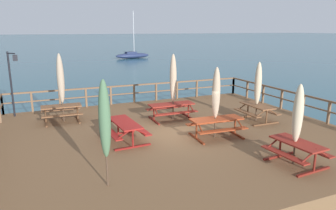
# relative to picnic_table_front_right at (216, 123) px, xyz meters

# --- Properties ---
(ground_plane) EXTENTS (600.00, 600.00, 0.00)m
(ground_plane) POSITION_rel_picnic_table_front_right_xyz_m (-1.28, 1.03, -1.17)
(ground_plane) COLOR #2D5B6B
(wooden_deck) EXTENTS (14.15, 12.41, 0.60)m
(wooden_deck) POSITION_rel_picnic_table_front_right_xyz_m (-1.28, 1.03, -0.86)
(wooden_deck) COLOR brown
(wooden_deck) RESTS_ON ground
(railing_waterside_far) EXTENTS (13.95, 0.10, 1.09)m
(railing_waterside_far) POSITION_rel_picnic_table_front_right_xyz_m (-1.28, 7.08, 0.16)
(railing_waterside_far) COLOR brown
(railing_waterside_far) RESTS_ON wooden_deck
(railing_side_right) EXTENTS (0.10, 12.21, 1.09)m
(railing_side_right) POSITION_rel_picnic_table_front_right_xyz_m (5.64, 1.03, 0.17)
(railing_side_right) COLOR brown
(railing_side_right) RESTS_ON wooden_deck
(picnic_table_front_right) EXTENTS (2.17, 1.51, 0.78)m
(picnic_table_front_right) POSITION_rel_picnic_table_front_right_xyz_m (0.00, 0.00, 0.00)
(picnic_table_front_right) COLOR #993819
(picnic_table_front_right) RESTS_ON wooden_deck
(picnic_table_back_right) EXTENTS (1.54, 2.17, 0.78)m
(picnic_table_back_right) POSITION_rel_picnic_table_front_right_xyz_m (-3.51, 0.97, -0.00)
(picnic_table_back_right) COLOR maroon
(picnic_table_back_right) RESTS_ON wooden_deck
(picnic_table_mid_centre) EXTENTS (1.81, 1.43, 0.78)m
(picnic_table_mid_centre) POSITION_rel_picnic_table_front_right_xyz_m (-5.55, 4.68, -0.01)
(picnic_table_mid_centre) COLOR brown
(picnic_table_mid_centre) RESTS_ON wooden_deck
(picnic_table_front_left) EXTENTS (2.18, 1.43, 0.78)m
(picnic_table_front_left) POSITION_rel_picnic_table_front_right_xyz_m (-0.64, 3.03, 0.00)
(picnic_table_front_left) COLOR maroon
(picnic_table_front_left) RESTS_ON wooden_deck
(picnic_table_mid_left) EXTENTS (1.41, 1.75, 0.78)m
(picnic_table_mid_left) POSITION_rel_picnic_table_front_right_xyz_m (2.98, 1.23, -0.01)
(picnic_table_mid_left) COLOR brown
(picnic_table_mid_left) RESTS_ON wooden_deck
(picnic_table_back_left) EXTENTS (1.52, 1.82, 0.78)m
(picnic_table_back_left) POSITION_rel_picnic_table_front_right_xyz_m (0.96, -3.31, -0.01)
(picnic_table_back_left) COLOR maroon
(picnic_table_back_left) RESTS_ON wooden_deck
(patio_umbrella_tall_back_left) EXTENTS (0.32, 0.32, 2.83)m
(patio_umbrella_tall_back_left) POSITION_rel_picnic_table_front_right_xyz_m (-0.06, -0.00, 1.24)
(patio_umbrella_tall_back_left) COLOR #4C3828
(patio_umbrella_tall_back_left) RESTS_ON wooden_deck
(patio_umbrella_tall_front) EXTENTS (0.32, 0.32, 3.00)m
(patio_umbrella_tall_front) POSITION_rel_picnic_table_front_right_xyz_m (-4.92, -2.35, 1.34)
(patio_umbrella_tall_front) COLOR #4C3828
(patio_umbrella_tall_front) RESTS_ON wooden_deck
(patio_umbrella_short_front) EXTENTS (0.32, 0.32, 3.18)m
(patio_umbrella_short_front) POSITION_rel_picnic_table_front_right_xyz_m (-5.47, 4.65, 1.46)
(patio_umbrella_short_front) COLOR #4C3828
(patio_umbrella_short_front) RESTS_ON wooden_deck
(patio_umbrella_tall_mid_right) EXTENTS (0.32, 0.32, 3.13)m
(patio_umbrella_tall_mid_right) POSITION_rel_picnic_table_front_right_xyz_m (-0.59, 2.97, 1.43)
(patio_umbrella_tall_mid_right) COLOR #4C3828
(patio_umbrella_tall_mid_right) RESTS_ON wooden_deck
(patio_umbrella_tall_mid_left) EXTENTS (0.32, 0.32, 2.79)m
(patio_umbrella_tall_mid_left) POSITION_rel_picnic_table_front_right_xyz_m (2.96, 1.26, 1.21)
(patio_umbrella_tall_mid_left) COLOR #4C3828
(patio_umbrella_tall_mid_left) RESTS_ON wooden_deck
(patio_umbrella_short_mid) EXTENTS (0.32, 0.32, 2.62)m
(patio_umbrella_short_mid) POSITION_rel_picnic_table_front_right_xyz_m (0.92, -3.24, 1.10)
(patio_umbrella_short_mid) COLOR #4C3828
(patio_umbrella_short_mid) RESTS_ON wooden_deck
(lamp_post_hooked) EXTENTS (0.48, 0.58, 3.20)m
(lamp_post_hooked) POSITION_rel_picnic_table_front_right_xyz_m (-7.54, 6.37, 1.55)
(lamp_post_hooked) COLOR black
(lamp_post_hooked) RESTS_ON wooden_deck
(sailboat_distant) EXTENTS (6.17, 2.46, 7.72)m
(sailboat_distant) POSITION_rel_picnic_table_front_right_xyz_m (8.75, 41.11, -0.65)
(sailboat_distant) COLOR navy
(sailboat_distant) RESTS_ON ground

